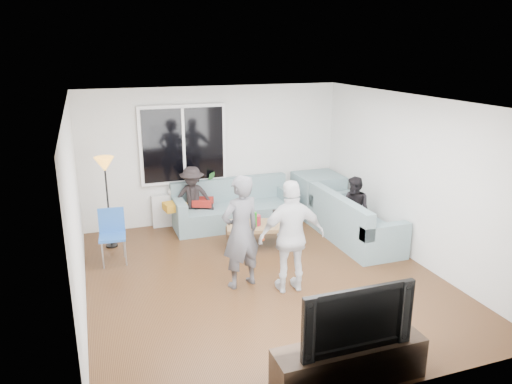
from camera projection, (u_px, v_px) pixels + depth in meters
name	position (u px, v px, depth m)	size (l,w,h in m)	color
floor	(263.00, 279.00, 7.28)	(5.00, 5.50, 0.04)	#56351C
ceiling	(264.00, 100.00, 6.52)	(5.00, 5.50, 0.04)	white
wall_back	(214.00, 155.00, 9.40)	(5.00, 0.04, 2.60)	silver
wall_front	(369.00, 278.00, 4.40)	(5.00, 0.04, 2.60)	silver
wall_left	(74.00, 213.00, 6.10)	(0.04, 5.50, 2.60)	silver
wall_right	(413.00, 179.00, 7.70)	(0.04, 5.50, 2.60)	silver
window_frame	(183.00, 144.00, 9.07)	(1.62, 0.06, 1.47)	white
window_glass	(184.00, 145.00, 9.03)	(1.50, 0.02, 1.35)	black
window_mullion	(184.00, 145.00, 9.02)	(0.05, 0.03, 1.35)	white
radiator	(186.00, 208.00, 9.39)	(1.30, 0.12, 0.62)	silver
potted_plant	(210.00, 181.00, 9.37)	(0.21, 0.17, 0.39)	#276026
vase	(172.00, 190.00, 9.17)	(0.16, 0.16, 0.17)	white
sofa_back_section	(234.00, 204.00, 9.28)	(2.30, 0.85, 0.85)	slate
sofa_right_section	(356.00, 218.00, 8.53)	(0.85, 2.00, 0.85)	slate
sofa_corner	(318.00, 195.00, 9.84)	(0.85, 0.85, 0.85)	slate
cushion_yellow	(175.00, 206.00, 8.88)	(0.38, 0.32, 0.14)	orange
cushion_red	(203.00, 202.00, 9.12)	(0.36, 0.30, 0.13)	maroon
coffee_table	(259.00, 235.00, 8.36)	(1.10, 0.60, 0.40)	olive
pitcher	(256.00, 220.00, 8.24)	(0.17, 0.17, 0.17)	maroon
side_chair	(112.00, 238.00, 7.65)	(0.40, 0.40, 0.86)	#285AAD
floor_lamp	(108.00, 203.00, 8.18)	(0.32, 0.32, 1.56)	orange
player_left	(241.00, 232.00, 6.81)	(0.60, 0.39, 1.64)	#4A4A4F
player_right	(292.00, 237.00, 6.69)	(0.94, 0.39, 1.60)	silver
spectator_right	(355.00, 209.00, 8.53)	(0.56, 0.43, 1.15)	black
spectator_back	(193.00, 199.00, 9.01)	(0.78, 0.45, 1.21)	black
tv_console	(349.00, 363.00, 4.96)	(1.60, 0.40, 0.44)	#302118
television	(352.00, 314.00, 4.79)	(1.19, 0.16, 0.68)	black
bottle_a	(240.00, 218.00, 8.28)	(0.07, 0.07, 0.21)	orange
bottle_e	(274.00, 215.00, 8.45)	(0.07, 0.07, 0.20)	black
bottle_b	(255.00, 219.00, 8.16)	(0.08, 0.08, 0.25)	#177E16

